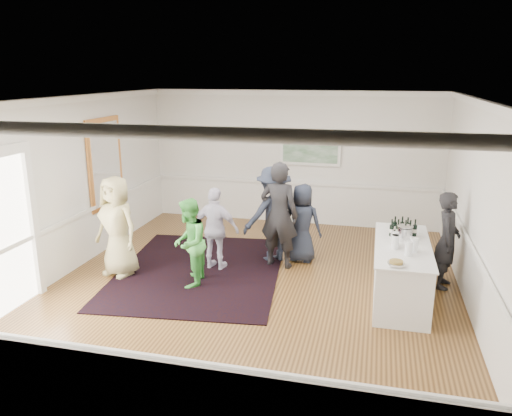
% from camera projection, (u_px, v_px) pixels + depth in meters
% --- Properties ---
extents(floor, '(8.00, 8.00, 0.00)m').
position_uv_depth(floor, '(253.00, 286.00, 8.67)').
color(floor, brown).
rests_on(floor, ground).
extents(ceiling, '(7.00, 8.00, 0.02)m').
position_uv_depth(ceiling, '(253.00, 99.00, 7.83)').
color(ceiling, white).
rests_on(ceiling, wall_back).
extents(wall_left, '(0.02, 8.00, 3.20)m').
position_uv_depth(wall_left, '(67.00, 186.00, 9.05)').
color(wall_left, white).
rests_on(wall_left, floor).
extents(wall_right, '(0.02, 8.00, 3.20)m').
position_uv_depth(wall_right, '(480.00, 211.00, 7.45)').
color(wall_right, white).
rests_on(wall_right, floor).
extents(wall_back, '(7.00, 0.02, 3.20)m').
position_uv_depth(wall_back, '(294.00, 158.00, 12.00)').
color(wall_back, white).
rests_on(wall_back, floor).
extents(wall_front, '(7.00, 0.02, 3.20)m').
position_uv_depth(wall_front, '(146.00, 302.00, 4.50)').
color(wall_front, white).
rests_on(wall_front, floor).
extents(wainscoting, '(7.00, 8.00, 1.00)m').
position_uv_depth(wainscoting, '(253.00, 260.00, 8.54)').
color(wainscoting, white).
rests_on(wainscoting, floor).
extents(mirror, '(0.05, 1.25, 1.85)m').
position_uv_depth(mirror, '(105.00, 163.00, 10.21)').
color(mirror, '#DB8940').
rests_on(mirror, wall_left).
extents(landscape_painting, '(1.44, 0.06, 0.66)m').
position_uv_depth(landscape_painting, '(310.00, 152.00, 11.81)').
color(landscape_painting, white).
rests_on(landscape_painting, wall_back).
extents(area_rug, '(3.36, 4.17, 0.02)m').
position_uv_depth(area_rug, '(200.00, 270.00, 9.35)').
color(area_rug, black).
rests_on(area_rug, floor).
extents(serving_table, '(0.87, 2.30, 0.93)m').
position_uv_depth(serving_table, '(401.00, 271.00, 8.13)').
color(serving_table, silver).
rests_on(serving_table, floor).
extents(bartender, '(0.51, 0.68, 1.68)m').
position_uv_depth(bartender, '(447.00, 240.00, 8.48)').
color(bartender, black).
rests_on(bartender, floor).
extents(guest_tan, '(1.03, 0.83, 1.84)m').
position_uv_depth(guest_tan, '(117.00, 226.00, 8.97)').
color(guest_tan, tan).
rests_on(guest_tan, floor).
extents(guest_green, '(0.68, 0.83, 1.55)m').
position_uv_depth(guest_green, '(189.00, 243.00, 8.55)').
color(guest_green, green).
rests_on(guest_green, floor).
extents(guest_lilac, '(0.96, 0.50, 1.57)m').
position_uv_depth(guest_lilac, '(216.00, 229.00, 9.27)').
color(guest_lilac, silver).
rests_on(guest_lilac, floor).
extents(guest_dark_a, '(1.39, 1.29, 1.88)m').
position_uv_depth(guest_dark_a, '(273.00, 214.00, 9.67)').
color(guest_dark_a, '#1F2433').
rests_on(guest_dark_a, floor).
extents(guest_dark_b, '(0.81, 0.59, 2.03)m').
position_uv_depth(guest_dark_b, '(279.00, 215.00, 9.34)').
color(guest_dark_b, black).
rests_on(guest_dark_b, floor).
extents(guest_navy, '(0.82, 0.60, 1.55)m').
position_uv_depth(guest_navy, '(302.00, 223.00, 9.67)').
color(guest_navy, '#1F2433').
rests_on(guest_navy, floor).
extents(wine_bottles, '(0.45, 0.28, 0.31)m').
position_uv_depth(wine_bottles, '(403.00, 226.00, 8.41)').
color(wine_bottles, black).
rests_on(wine_bottles, serving_table).
extents(juice_pitchers, '(0.40, 0.54, 0.24)m').
position_uv_depth(juice_pitchers, '(402.00, 243.00, 7.72)').
color(juice_pitchers, '#7EA93C').
rests_on(juice_pitchers, serving_table).
extents(ice_bucket, '(0.26, 0.26, 0.25)m').
position_uv_depth(ice_bucket, '(405.00, 234.00, 8.17)').
color(ice_bucket, silver).
rests_on(ice_bucket, serving_table).
extents(nut_bowl, '(0.27, 0.27, 0.08)m').
position_uv_depth(nut_bowl, '(396.00, 263.00, 7.11)').
color(nut_bowl, white).
rests_on(nut_bowl, serving_table).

